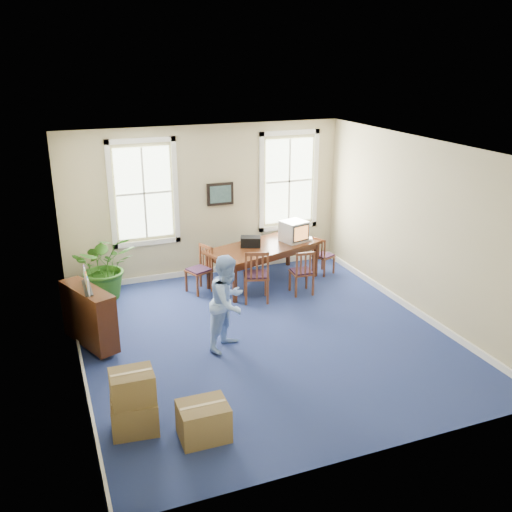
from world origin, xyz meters
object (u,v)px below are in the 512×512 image
object	(u,v)px
cardboard_boxes	(149,392)
man	(228,302)
chair_near_left	(256,275)
crt_tv	(294,231)
potted_plant	(106,266)
credenza	(90,320)
conference_table	(264,264)

from	to	relation	value
cardboard_boxes	man	bearing A→B (deg)	44.18
cardboard_boxes	chair_near_left	bearing A→B (deg)	49.35
crt_tv	chair_near_left	world-z (taller)	crt_tv
potted_plant	credenza	bearing A→B (deg)	-104.87
conference_table	chair_near_left	bearing A→B (deg)	-138.81
credenza	potted_plant	world-z (taller)	potted_plant
cardboard_boxes	conference_table	bearing A→B (deg)	51.15
crt_tv	cardboard_boxes	distance (m)	5.60
chair_near_left	man	xyz separation A→B (m)	(-1.09, -1.58, 0.26)
conference_table	credenza	bearing A→B (deg)	-174.70
conference_table	cardboard_boxes	world-z (taller)	cardboard_boxes
crt_tv	chair_near_left	size ratio (longest dim) A/B	0.49
crt_tv	man	world-z (taller)	man
conference_table	man	size ratio (longest dim) A/B	1.50
man	potted_plant	size ratio (longest dim) A/B	1.20
potted_plant	cardboard_boxes	bearing A→B (deg)	-90.21
conference_table	crt_tv	size ratio (longest dim) A/B	4.57
conference_table	cardboard_boxes	bearing A→B (deg)	-146.69
credenza	crt_tv	bearing A→B (deg)	-2.18
chair_near_left	potted_plant	xyz separation A→B (m)	(-2.68, 1.18, 0.13)
credenza	man	bearing A→B (deg)	-43.94
credenza	chair_near_left	bearing A→B (deg)	-9.12
chair_near_left	man	bearing A→B (deg)	72.34
chair_near_left	cardboard_boxes	distance (m)	4.13
chair_near_left	potted_plant	distance (m)	2.93
crt_tv	cardboard_boxes	size ratio (longest dim) A/B	0.34
potted_plant	conference_table	bearing A→B (deg)	-6.69
chair_near_left	cardboard_boxes	bearing A→B (deg)	66.35
conference_table	man	distance (m)	2.90
credenza	potted_plant	distance (m)	2.02
potted_plant	cardboard_boxes	world-z (taller)	potted_plant
conference_table	crt_tv	world-z (taller)	crt_tv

